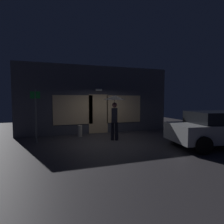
% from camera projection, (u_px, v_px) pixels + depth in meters
% --- Properties ---
extents(ground_plane, '(18.00, 18.00, 0.00)m').
position_uv_depth(ground_plane, '(111.00, 141.00, 8.43)').
color(ground_plane, '#38353A').
extents(building_facade, '(8.74, 0.48, 3.81)m').
position_uv_depth(building_facade, '(98.00, 100.00, 10.51)').
color(building_facade, '#4C4C56').
rests_on(building_facade, ground).
extents(person_with_umbrella, '(1.05, 1.05, 2.11)m').
position_uv_depth(person_with_umbrella, '(115.00, 105.00, 8.54)').
color(person_with_umbrella, black).
rests_on(person_with_umbrella, ground).
extents(parked_car, '(4.01, 2.38, 1.43)m').
position_uv_depth(parked_car, '(217.00, 128.00, 7.48)').
color(parked_car, '#A5A8AD').
rests_on(parked_car, ground).
extents(street_sign_post, '(0.40, 0.07, 2.36)m').
position_uv_depth(street_sign_post, '(36.00, 113.00, 7.89)').
color(street_sign_post, '#595B60').
rests_on(street_sign_post, ground).
extents(sidewalk_bollard, '(0.25, 0.25, 0.59)m').
position_uv_depth(sidewalk_bollard, '(80.00, 131.00, 9.43)').
color(sidewalk_bollard, '#B2A899').
rests_on(sidewalk_bollard, ground).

